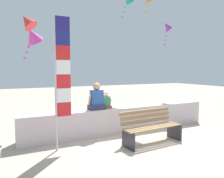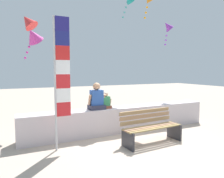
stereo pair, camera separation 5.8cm
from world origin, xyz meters
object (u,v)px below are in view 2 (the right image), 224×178
at_px(kite_magenta, 33,36).
at_px(kite_purple, 168,27).
at_px(person_child, 106,102).
at_px(flag_banner, 60,74).
at_px(kite_red, 28,21).
at_px(park_bench, 151,127).
at_px(person_adult, 97,99).

xyz_separation_m(kite_magenta, kite_purple, (5.35, -0.34, 0.70)).
height_order(person_child, flag_banner, flag_banner).
bearing_deg(kite_magenta, flag_banner, -81.19).
bearing_deg(person_child, kite_magenta, 140.64).
bearing_deg(person_child, flag_banner, -153.74).
relative_size(person_child, kite_magenta, 0.48).
distance_m(kite_purple, kite_red, 5.65).
height_order(park_bench, kite_magenta, kite_magenta).
bearing_deg(kite_magenta, kite_purple, -3.63).
distance_m(park_bench, kite_purple, 5.02).
bearing_deg(flag_banner, person_child, 26.26).
xyz_separation_m(person_child, kite_purple, (3.43, 1.24, 2.82)).
bearing_deg(park_bench, kite_magenta, 132.83).
relative_size(park_bench, flag_banner, 0.54).
distance_m(park_bench, person_child, 1.62).
distance_m(person_adult, flag_banner, 1.67).
relative_size(person_child, kite_purple, 0.51).
distance_m(person_child, kite_red, 4.54).
relative_size(park_bench, person_child, 3.39).
height_order(kite_magenta, kite_red, kite_red).
distance_m(person_adult, kite_purple, 4.78).
bearing_deg(kite_red, person_child, -56.13).
distance_m(person_child, kite_purple, 4.61).
relative_size(person_adult, kite_purple, 0.81).
relative_size(park_bench, person_adult, 2.15).
xyz_separation_m(person_adult, person_child, (0.31, 0.00, -0.12)).
bearing_deg(kite_purple, person_child, -160.07).
xyz_separation_m(park_bench, person_adult, (-1.06, 1.31, 0.69)).
distance_m(flag_banner, kite_magenta, 2.67).
bearing_deg(flag_banner, park_bench, -13.12).
height_order(flag_banner, kite_magenta, kite_magenta).
distance_m(person_child, flag_banner, 1.96).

